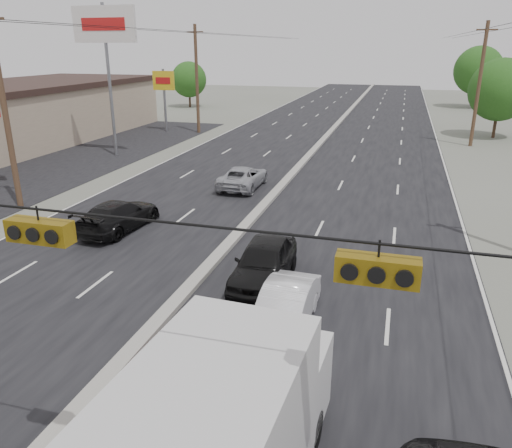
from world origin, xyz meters
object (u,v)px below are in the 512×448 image
(utility_pole_left_b, at_px, (5,109))
(queue_car_b, at_px, (285,308))
(tree_right_far, at_px, (478,70))
(red_sedan, at_px, (205,372))
(tree_right_mid, at_px, (500,90))
(pole_sign_far, at_px, (164,86))
(queue_car_a, at_px, (264,262))
(utility_pole_right_c, at_px, (479,84))
(oncoming_far, at_px, (243,177))
(tree_left_far, at_px, (189,79))
(utility_pole_left_c, at_px, (197,79))
(oncoming_near, at_px, (119,216))
(pole_sign_billboard, at_px, (105,34))

(utility_pole_left_b, height_order, queue_car_b, utility_pole_left_b)
(tree_right_far, height_order, queue_car_b, tree_right_far)
(red_sedan, bearing_deg, tree_right_mid, 69.12)
(red_sedan, bearing_deg, pole_sign_far, 112.83)
(queue_car_a, distance_m, queue_car_b, 3.15)
(tree_right_mid, height_order, queue_car_b, tree_right_mid)
(queue_car_a, bearing_deg, queue_car_b, -65.19)
(utility_pole_right_c, height_order, queue_car_a, utility_pole_right_c)
(queue_car_a, height_order, oncoming_far, queue_car_a)
(queue_car_b, bearing_deg, tree_left_far, 118.11)
(tree_right_mid, bearing_deg, utility_pole_left_b, -132.51)
(utility_pole_left_c, relative_size, oncoming_far, 2.14)
(utility_pole_left_c, bearing_deg, oncoming_far, -60.42)
(queue_car_a, bearing_deg, oncoming_far, 109.09)
(pole_sign_far, relative_size, tree_right_mid, 0.84)
(queue_car_a, relative_size, queue_car_b, 1.15)
(pole_sign_far, relative_size, oncoming_near, 1.26)
(queue_car_b, bearing_deg, pole_sign_far, 123.14)
(utility_pole_left_c, relative_size, pole_sign_billboard, 0.91)
(utility_pole_left_b, distance_m, oncoming_near, 8.42)
(utility_pole_right_c, height_order, red_sedan, utility_pole_right_c)
(red_sedan, xyz_separation_m, queue_car_a, (-0.23, 6.31, 0.17))
(pole_sign_far, xyz_separation_m, oncoming_near, (10.47, -26.69, -3.72))
(utility_pole_left_c, bearing_deg, tree_right_far, 46.47)
(utility_pole_right_c, relative_size, pole_sign_far, 1.67)
(tree_left_far, xyz_separation_m, red_sedan, (24.60, -56.43, -3.09))
(tree_left_far, height_order, tree_right_far, tree_right_far)
(oncoming_far, bearing_deg, utility_pole_left_b, 34.02)
(utility_pole_right_c, distance_m, queue_car_a, 32.07)
(tree_right_far, xyz_separation_m, red_sedan, (-13.40, -66.43, -4.34))
(utility_pole_right_c, relative_size, tree_left_far, 1.63)
(oncoming_near, bearing_deg, oncoming_far, -106.49)
(oncoming_far, bearing_deg, queue_car_a, 111.16)
(utility_pole_right_c, distance_m, tree_right_far, 30.20)
(oncoming_far, bearing_deg, tree_right_mid, -126.38)
(utility_pole_right_c, height_order, pole_sign_far, utility_pole_right_c)
(queue_car_b, xyz_separation_m, oncoming_far, (-5.98, 14.80, -0.02))
(pole_sign_billboard, xyz_separation_m, queue_car_b, (18.28, -20.93, -8.20))
(pole_sign_billboard, relative_size, pole_sign_far, 1.83)
(pole_sign_billboard, bearing_deg, utility_pole_right_c, 23.96)
(oncoming_near, height_order, oncoming_far, oncoming_near)
(utility_pole_right_c, bearing_deg, utility_pole_left_c, 180.00)
(red_sedan, bearing_deg, tree_left_far, 109.34)
(tree_right_far, height_order, oncoming_near, tree_right_far)
(utility_pole_right_c, bearing_deg, oncoming_near, -124.05)
(utility_pole_left_b, xyz_separation_m, utility_pole_left_c, (0.00, 25.00, 0.00))
(tree_right_mid, relative_size, queue_car_a, 1.54)
(tree_left_far, xyz_separation_m, tree_right_mid, (37.00, -15.00, 0.62))
(red_sedan, bearing_deg, utility_pole_left_c, 108.30)
(utility_pole_left_c, distance_m, pole_sign_far, 3.57)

